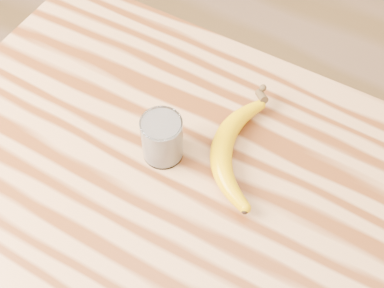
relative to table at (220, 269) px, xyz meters
The scene contains 4 objects.
room 0.58m from the table, ahead, with size 4.04×4.04×2.70m.
table is the anchor object (origin of this frame).
smoothie_glass 0.26m from the table, 151.30° to the left, with size 0.07×0.07×0.09m.
banana 0.22m from the table, 119.61° to the left, with size 0.12×0.32×0.04m, color #D79E00, non-canonical shape.
Camera 1 is at (0.13, -0.33, 1.69)m, focal length 50.00 mm.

